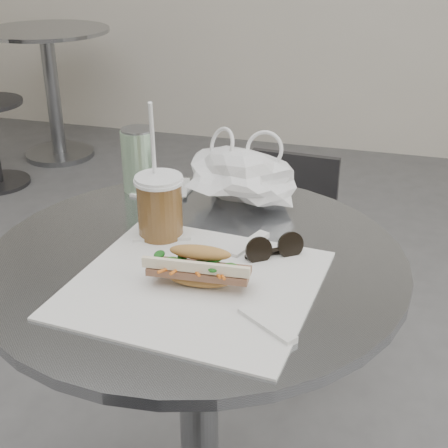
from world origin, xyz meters
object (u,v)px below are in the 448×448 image
(sunglasses, at_px, (274,249))
(chair_far, at_px, (280,276))
(drink_can, at_px, (139,160))
(iced_coffee, at_px, (160,206))
(cafe_table, at_px, (198,375))
(bg_table, at_px, (51,79))
(banh_mi, at_px, (200,267))

(sunglasses, bearing_deg, chair_far, 64.02)
(drink_can, bearing_deg, sunglasses, -32.83)
(iced_coffee, bearing_deg, drink_can, 122.26)
(cafe_table, xyz_separation_m, bg_table, (-1.60, 2.20, -0.00))
(bg_table, distance_m, sunglasses, 2.80)
(iced_coffee, bearing_deg, sunglasses, -6.18)
(cafe_table, distance_m, sunglasses, 0.33)
(chair_far, bearing_deg, sunglasses, 102.93)
(cafe_table, distance_m, banh_mi, 0.33)
(sunglasses, bearing_deg, iced_coffee, 138.81)
(cafe_table, height_order, drink_can, drink_can)
(iced_coffee, height_order, drink_can, iced_coffee)
(chair_far, relative_size, iced_coffee, 2.44)
(bg_table, relative_size, banh_mi, 3.52)
(banh_mi, distance_m, iced_coffee, 0.20)
(iced_coffee, relative_size, drink_can, 1.88)
(banh_mi, bearing_deg, iced_coffee, 126.14)
(cafe_table, height_order, sunglasses, sunglasses)
(sunglasses, distance_m, drink_can, 0.42)
(bg_table, bearing_deg, banh_mi, -54.50)
(chair_far, height_order, banh_mi, banh_mi)
(cafe_table, distance_m, chair_far, 0.73)
(bg_table, distance_m, chair_far, 2.22)
(chair_far, bearing_deg, bg_table, -38.58)
(cafe_table, xyz_separation_m, chair_far, (0.03, 0.71, -0.17))
(banh_mi, bearing_deg, bg_table, 121.49)
(chair_far, xyz_separation_m, iced_coffee, (-0.11, -0.66, 0.51))
(cafe_table, bearing_deg, iced_coffee, 150.41)
(bg_table, distance_m, banh_mi, 2.84)
(bg_table, height_order, chair_far, bg_table)
(cafe_table, height_order, iced_coffee, iced_coffee)
(chair_far, relative_size, drink_can, 4.59)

